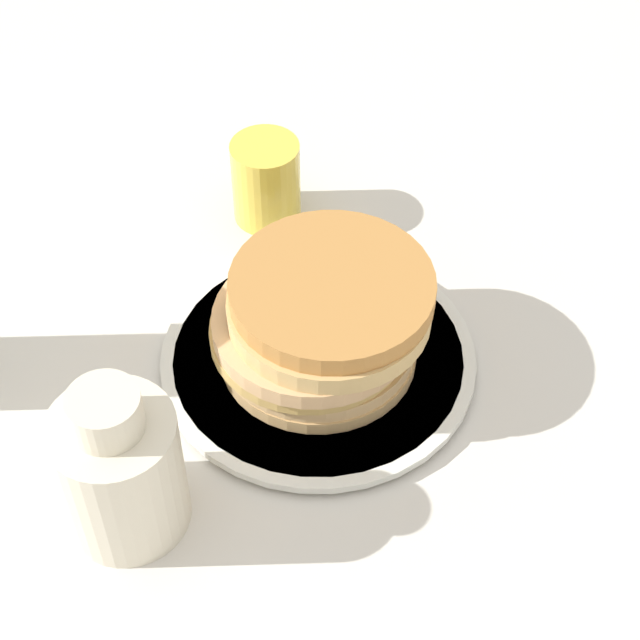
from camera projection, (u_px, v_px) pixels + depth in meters
name	position (u px, v px, depth m)	size (l,w,h in m)	color
ground_plane	(332.00, 378.00, 0.88)	(4.00, 4.00, 0.00)	silver
plate	(320.00, 358.00, 0.88)	(0.26, 0.26, 0.01)	silver
pancake_stack	(321.00, 320.00, 0.85)	(0.18, 0.17, 0.09)	tan
juice_glass	(266.00, 181.00, 0.98)	(0.06, 0.06, 0.08)	yellow
cream_jug	(119.00, 468.00, 0.75)	(0.09, 0.09, 0.14)	beige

